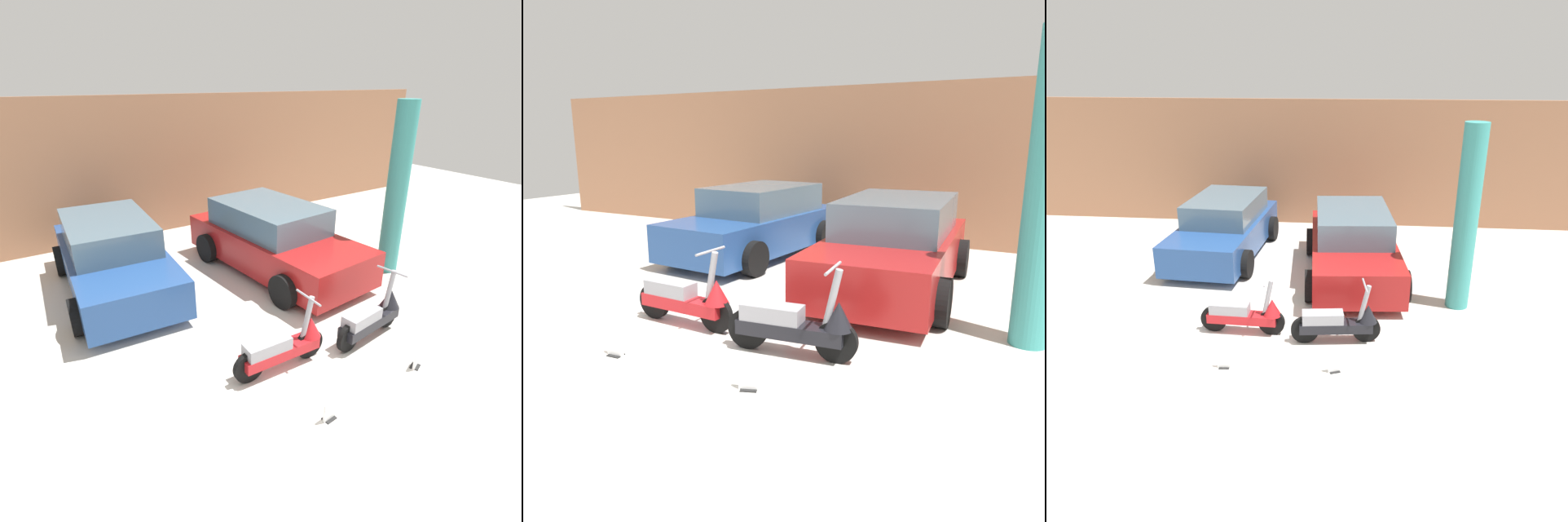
{
  "view_description": "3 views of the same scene",
  "coord_description": "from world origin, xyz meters",
  "views": [
    {
      "loc": [
        -3.02,
        -2.6,
        3.76
      ],
      "look_at": [
        0.39,
        2.6,
        0.97
      ],
      "focal_mm": 28.0,
      "sensor_mm": 36.0,
      "label": 1
    },
    {
      "loc": [
        3.8,
        -3.56,
        2.33
      ],
      "look_at": [
        0.64,
        2.17,
        0.72
      ],
      "focal_mm": 35.0,
      "sensor_mm": 36.0,
      "label": 2
    },
    {
      "loc": [
        1.64,
        -6.44,
        4.41
      ],
      "look_at": [
        0.73,
        2.68,
        0.76
      ],
      "focal_mm": 35.0,
      "sensor_mm": 36.0,
      "label": 3
    }
  ],
  "objects": [
    {
      "name": "car_rear_left",
      "position": [
        -1.47,
        4.89,
        0.66
      ],
      "size": [
        2.16,
        4.15,
        1.38
      ],
      "rotation": [
        0.0,
        0.0,
        -1.63
      ],
      "color": "navy",
      "rests_on": "ground_plane"
    },
    {
      "name": "placard_near_right_scooter",
      "position": [
        1.4,
        0.11,
        0.11
      ],
      "size": [
        0.2,
        0.17,
        0.26
      ],
      "rotation": [
        0.0,
        0.0,
        0.38
      ],
      "color": "black",
      "rests_on": "ground_plane"
    },
    {
      "name": "scooter_front_right",
      "position": [
        1.44,
        1.0,
        0.37
      ],
      "size": [
        1.49,
        0.54,
        1.04
      ],
      "rotation": [
        0.0,
        0.0,
        0.13
      ],
      "color": "black",
      "rests_on": "ground_plane"
    },
    {
      "name": "wall_back",
      "position": [
        0.0,
        7.61,
        1.72
      ],
      "size": [
        19.6,
        0.12,
        3.43
      ],
      "primitive_type": "cube",
      "color": "#9E6B4C",
      "rests_on": "ground_plane"
    },
    {
      "name": "placard_near_left_scooter",
      "position": [
        -0.29,
        0.05,
        0.11
      ],
      "size": [
        0.2,
        0.13,
        0.26
      ],
      "rotation": [
        0.0,
        0.0,
        0.09
      ],
      "color": "black",
      "rests_on": "ground_plane"
    },
    {
      "name": "scooter_front_left",
      "position": [
        -0.17,
        1.15,
        0.36
      ],
      "size": [
        1.47,
        0.53,
        1.03
      ],
      "rotation": [
        0.0,
        0.0,
        -0.03
      ],
      "color": "black",
      "rests_on": "ground_plane"
    },
    {
      "name": "car_rear_center",
      "position": [
        1.6,
        3.92,
        0.68
      ],
      "size": [
        2.29,
        4.3,
        1.41
      ],
      "rotation": [
        0.0,
        0.0,
        -1.48
      ],
      "color": "maroon",
      "rests_on": "ground_plane"
    },
    {
      "name": "ground_plane",
      "position": [
        0.0,
        0.0,
        0.0
      ],
      "size": [
        28.0,
        28.0,
        0.0
      ],
      "primitive_type": "plane",
      "color": "silver"
    },
    {
      "name": "support_column_side",
      "position": [
        3.63,
        2.57,
        1.72
      ],
      "size": [
        0.42,
        0.42,
        3.43
      ],
      "primitive_type": "cylinder",
      "color": "teal",
      "rests_on": "ground_plane"
    }
  ]
}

